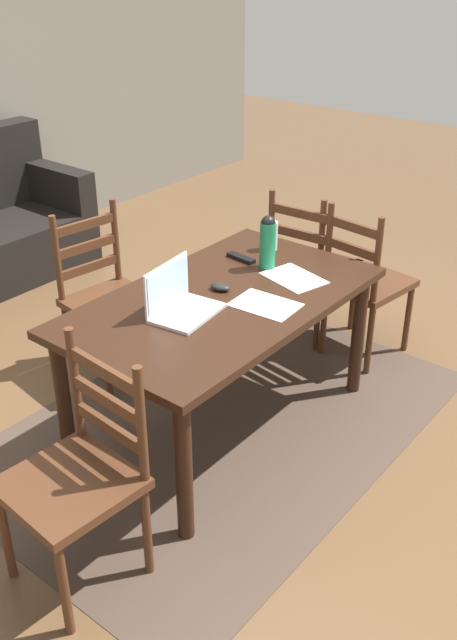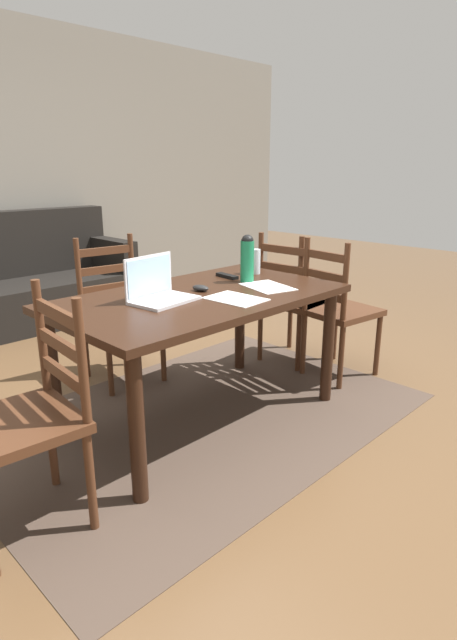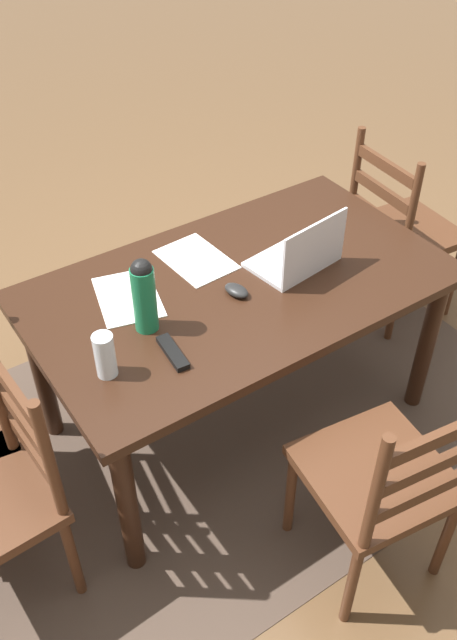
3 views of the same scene
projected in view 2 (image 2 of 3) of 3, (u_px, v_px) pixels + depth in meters
The scene contains 15 objects.
ground_plane at pixel (202, 417), 2.90m from camera, with size 14.00×14.00×0.00m, color brown.
area_rug at pixel (202, 416), 2.90m from camera, with size 2.45×1.66×0.01m, color #47382D.
dining_table at pixel (201, 311), 2.71m from camera, with size 1.55×0.89×0.73m.
chair_right_near at pixel (336, 310), 3.36m from camera, with size 0.49×0.49×0.95m.
chair_far_head at pixel (119, 312), 3.32m from camera, with size 0.49×0.49×0.95m.
chair_right_far at pixel (294, 301), 3.60m from camera, with size 0.46×0.46×0.95m.
chair_left_near at pixel (27, 418), 1.92m from camera, with size 0.47×0.47×0.95m.
couch at pixel (28, 284), 4.60m from camera, with size 1.80×0.80×1.00m.
laptop at pixel (158, 289), 2.54m from camera, with size 0.35×0.26×0.23m.
water_bottle at pixel (247, 257), 2.93m from camera, with size 0.08×0.08×0.28m.
drinking_glass at pixel (255, 261), 3.18m from camera, with size 0.07×0.07×0.16m, color silver.
computer_mouse at pixel (201, 288), 2.75m from camera, with size 0.06×0.10×0.03m, color black.
tv_remote at pixel (227, 276), 3.08m from camera, with size 0.04×0.17×0.02m, color black.
paper_stack_left at pixel (268, 287), 2.84m from camera, with size 0.21×0.30×0.00m, color white.
paper_stack_right at pixel (236, 299), 2.58m from camera, with size 0.21×0.30×0.00m, color white.
Camera 2 is at (-1.74, -1.95, 1.39)m, focal length 28.14 mm.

